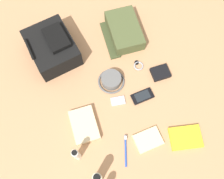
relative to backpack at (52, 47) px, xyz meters
The scene contains 14 objects.
ground_plane 0.46m from the backpack, 151.83° to the right, with size 2.64×2.02×0.02m, color tan.
backpack is the anchor object (origin of this frame).
toiletry_pouch 0.47m from the backpack, 98.60° to the right, with size 0.32×0.28×0.09m.
bucket_hat 0.42m from the backpack, 144.69° to the right, with size 0.16×0.16×0.06m.
lotion_bottle 0.82m from the backpack, behind, with size 0.05×0.05×0.17m.
toothpaste_tube 0.67m from the backpack, 169.66° to the left, with size 0.04×0.04×0.17m.
paperback_novel 0.96m from the backpack, 150.85° to the right, with size 0.18×0.21×0.02m.
cell_phone 0.63m from the backpack, 144.30° to the right, with size 0.07×0.13×0.01m.
media_player 0.52m from the backpack, 154.84° to the right, with size 0.07×0.09×0.01m.
wristwatch 0.55m from the backpack, 125.72° to the right, with size 0.07×0.06×0.01m.
toothbrush 0.75m from the backpack, 169.83° to the right, with size 0.16×0.08×0.02m.
wallet 0.69m from the backpack, 128.21° to the right, with size 0.09×0.11×0.02m, color black.
notepad 0.80m from the backpack, 160.27° to the right, with size 0.11×0.15×0.02m, color beige.
folded_towel 0.52m from the backpack, behind, with size 0.20×0.14×0.04m, color beige.
Camera 1 is at (-0.48, 0.24, 1.45)m, focal length 40.87 mm.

